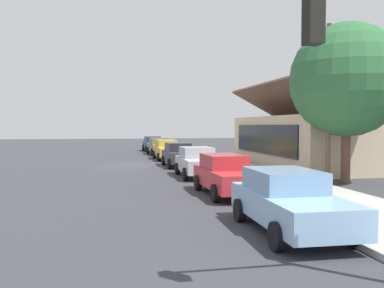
{
  "coord_description": "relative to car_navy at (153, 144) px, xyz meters",
  "views": [
    {
      "loc": [
        29.18,
        -1.95,
        2.77
      ],
      "look_at": [
        1.16,
        3.74,
        1.5
      ],
      "focal_mm": 39.03,
      "sensor_mm": 36.0,
      "label": 1
    }
  ],
  "objects": [
    {
      "name": "ground_plane",
      "position": [
        15.81,
        -2.86,
        -0.82
      ],
      "size": [
        120.0,
        120.0,
        0.0
      ],
      "primitive_type": "plane",
      "color": "#38383D"
    },
    {
      "name": "storefront_building",
      "position": [
        19.08,
        9.12,
        1.03
      ],
      "size": [
        13.42,
        8.03,
        5.57
      ],
      "color": "#CCB293",
      "rests_on": "ground"
    },
    {
      "name": "fire_hydrant_red",
      "position": [
        14.41,
        1.34,
        -0.32
      ],
      "size": [
        0.22,
        0.22,
        0.71
      ],
      "color": "red",
      "rests_on": "sidewalk_curb"
    },
    {
      "name": "car_silver",
      "position": [
        23.07,
        -0.05,
        -0.0
      ],
      "size": [
        4.46,
        2.12,
        1.59
      ],
      "rotation": [
        0.0,
        0.0,
        -0.02
      ],
      "color": "silver",
      "rests_on": "ground"
    },
    {
      "name": "car_skyblue",
      "position": [
        34.95,
        -0.21,
        0.0
      ],
      "size": [
        4.7,
        2.16,
        1.59
      ],
      "rotation": [
        0.0,
        0.0,
        -0.03
      ],
      "color": "#8CB7E0",
      "rests_on": "ground"
    },
    {
      "name": "sidewalk_curb",
      "position": [
        15.81,
        2.74,
        -0.74
      ],
      "size": [
        60.0,
        4.2,
        0.16
      ],
      "primitive_type": "cube",
      "color": "#B2AFA8",
      "rests_on": "ground"
    },
    {
      "name": "car_charcoal",
      "position": [
        17.25,
        -0.1,
        -0.0
      ],
      "size": [
        4.48,
        1.99,
        1.59
      ],
      "rotation": [
        0.0,
        0.0,
        0.01
      ],
      "color": "#2D3035",
      "rests_on": "ground"
    },
    {
      "name": "shade_tree",
      "position": [
        27.03,
        6.31,
        4.1
      ],
      "size": [
        5.38,
        5.38,
        7.62
      ],
      "color": "brown",
      "rests_on": "ground"
    },
    {
      "name": "car_cherry",
      "position": [
        29.01,
        -0.19,
        -0.0
      ],
      "size": [
        4.6,
        1.95,
        1.59
      ],
      "rotation": [
        0.0,
        0.0,
        0.01
      ],
      "color": "red",
      "rests_on": "ground"
    },
    {
      "name": "car_navy",
      "position": [
        0.0,
        0.0,
        0.0
      ],
      "size": [
        4.72,
        2.09,
        1.59
      ],
      "rotation": [
        0.0,
        0.0,
        0.02
      ],
      "color": "navy",
      "rests_on": "ground"
    },
    {
      "name": "car_mustard",
      "position": [
        11.33,
        -0.1,
        -0.0
      ],
      "size": [
        4.88,
        1.93,
        1.59
      ],
      "rotation": [
        0.0,
        0.0,
        0.0
      ],
      "color": "gold",
      "rests_on": "ground"
    },
    {
      "name": "car_olive",
      "position": [
        5.61,
        -0.02,
        -0.0
      ],
      "size": [
        4.41,
        2.12,
        1.59
      ],
      "rotation": [
        0.0,
        0.0,
        0.05
      ],
      "color": "olive",
      "rests_on": "ground"
    },
    {
      "name": "utility_pole_wooden",
      "position": [
        27.1,
        5.34,
        3.11
      ],
      "size": [
        1.8,
        0.24,
        7.5
      ],
      "color": "brown",
      "rests_on": "ground"
    }
  ]
}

